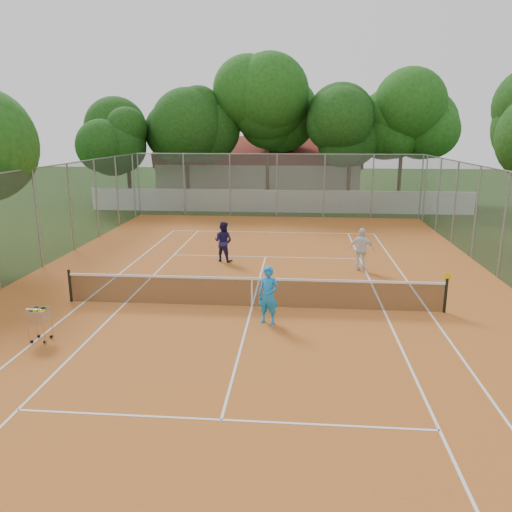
# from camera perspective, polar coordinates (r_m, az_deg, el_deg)

# --- Properties ---
(ground) EXTENTS (120.00, 120.00, 0.00)m
(ground) POSITION_cam_1_polar(r_m,az_deg,el_deg) (15.90, -0.46, -5.87)
(ground) COLOR #18340E
(ground) RESTS_ON ground
(court_pad) EXTENTS (18.00, 34.00, 0.02)m
(court_pad) POSITION_cam_1_polar(r_m,az_deg,el_deg) (15.90, -0.46, -5.84)
(court_pad) COLOR #B66023
(court_pad) RESTS_ON ground
(court_lines) EXTENTS (10.98, 23.78, 0.01)m
(court_lines) POSITION_cam_1_polar(r_m,az_deg,el_deg) (15.89, -0.46, -5.80)
(court_lines) COLOR white
(court_lines) RESTS_ON court_pad
(tennis_net) EXTENTS (11.88, 0.10, 0.98)m
(tennis_net) POSITION_cam_1_polar(r_m,az_deg,el_deg) (15.73, -0.47, -4.13)
(tennis_net) COLOR black
(tennis_net) RESTS_ON court_pad
(perimeter_fence) EXTENTS (18.00, 34.00, 4.00)m
(perimeter_fence) POSITION_cam_1_polar(r_m,az_deg,el_deg) (15.33, -0.48, 1.16)
(perimeter_fence) COLOR slate
(perimeter_fence) RESTS_ON ground
(boundary_wall) EXTENTS (26.00, 0.30, 1.50)m
(boundary_wall) POSITION_cam_1_polar(r_m,az_deg,el_deg) (34.22, 2.51, 6.29)
(boundary_wall) COLOR white
(boundary_wall) RESTS_ON ground
(clubhouse) EXTENTS (16.40, 9.00, 4.40)m
(clubhouse) POSITION_cam_1_polar(r_m,az_deg,el_deg) (44.12, 0.46, 9.97)
(clubhouse) COLOR beige
(clubhouse) RESTS_ON ground
(tropical_trees) EXTENTS (29.00, 19.00, 10.00)m
(tropical_trees) POSITION_cam_1_polar(r_m,az_deg,el_deg) (36.90, 2.79, 13.48)
(tropical_trees) COLOR #0F350D
(tropical_trees) RESTS_ON ground
(player_near) EXTENTS (0.72, 0.58, 1.70)m
(player_near) POSITION_cam_1_polar(r_m,az_deg,el_deg) (14.32, 1.42, -4.49)
(player_near) COLOR #1A87E3
(player_near) RESTS_ON court_pad
(player_far_left) EXTENTS (1.00, 0.89, 1.71)m
(player_far_left) POSITION_cam_1_polar(r_m,az_deg,el_deg) (21.16, -3.76, 1.67)
(player_far_left) COLOR #1D194C
(player_far_left) RESTS_ON court_pad
(player_far_right) EXTENTS (1.07, 0.68, 1.70)m
(player_far_right) POSITION_cam_1_polar(r_m,az_deg,el_deg) (20.16, 11.99, 0.74)
(player_far_right) COLOR white
(player_far_right) RESTS_ON court_pad
(ball_hopper) EXTENTS (0.50, 0.50, 0.98)m
(ball_hopper) POSITION_cam_1_polar(r_m,az_deg,el_deg) (14.42, -23.46, -7.11)
(ball_hopper) COLOR #ADADB4
(ball_hopper) RESTS_ON court_pad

